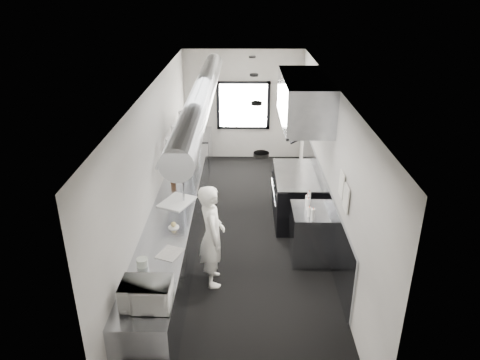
{
  "coord_description": "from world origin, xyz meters",
  "views": [
    {
      "loc": [
        0.03,
        -7.25,
        4.42
      ],
      "look_at": [
        -0.04,
        -0.2,
        1.21
      ],
      "focal_mm": 33.8,
      "sensor_mm": 36.0,
      "label": 1
    }
  ],
  "objects_px": {
    "microwave": "(146,294)",
    "small_plate": "(174,227)",
    "plate_stack_b": "(178,134)",
    "cutting_board": "(177,202)",
    "squeeze_bottle_b": "(309,212)",
    "pass_shelf": "(181,139)",
    "plate_stack_c": "(182,127)",
    "squeeze_bottle_c": "(308,204)",
    "exhaust_hood": "(304,100)",
    "line_cook": "(212,236)",
    "prep_counter": "(176,227)",
    "plate_stack_d": "(184,120)",
    "deli_tub_b": "(142,262)",
    "deli_tub_a": "(137,280)",
    "plate_stack_a": "(173,146)",
    "squeeze_bottle_a": "(313,215)",
    "bottle_station": "(310,234)",
    "range": "(295,196)",
    "knife_block": "(173,175)",
    "squeeze_bottle_d": "(307,201)",
    "squeeze_bottle_e": "(309,196)"
  },
  "relations": [
    {
      "from": "squeeze_bottle_b",
      "to": "squeeze_bottle_e",
      "type": "height_order",
      "value": "squeeze_bottle_e"
    },
    {
      "from": "prep_counter",
      "to": "plate_stack_a",
      "type": "height_order",
      "value": "plate_stack_a"
    },
    {
      "from": "plate_stack_b",
      "to": "cutting_board",
      "type": "bearing_deg",
      "value": -85.59
    },
    {
      "from": "deli_tub_a",
      "to": "plate_stack_c",
      "type": "relative_size",
      "value": 0.43
    },
    {
      "from": "squeeze_bottle_e",
      "to": "deli_tub_a",
      "type": "bearing_deg",
      "value": -136.92
    },
    {
      "from": "plate_stack_b",
      "to": "plate_stack_a",
      "type": "bearing_deg",
      "value": -90.96
    },
    {
      "from": "knife_block",
      "to": "squeeze_bottle_d",
      "type": "height_order",
      "value": "knife_block"
    },
    {
      "from": "small_plate",
      "to": "plate_stack_b",
      "type": "distance_m",
      "value": 2.18
    },
    {
      "from": "plate_stack_c",
      "to": "range",
      "type": "bearing_deg",
      "value": -11.5
    },
    {
      "from": "plate_stack_d",
      "to": "squeeze_bottle_e",
      "type": "xyz_separation_m",
      "value": [
        2.33,
        -1.93,
        -0.76
      ]
    },
    {
      "from": "plate_stack_c",
      "to": "plate_stack_d",
      "type": "relative_size",
      "value": 0.84
    },
    {
      "from": "exhaust_hood",
      "to": "plate_stack_a",
      "type": "distance_m",
      "value": 2.48
    },
    {
      "from": "small_plate",
      "to": "plate_stack_c",
      "type": "distance_m",
      "value": 2.56
    },
    {
      "from": "exhaust_hood",
      "to": "plate_stack_b",
      "type": "relative_size",
      "value": 6.71
    },
    {
      "from": "squeeze_bottle_d",
      "to": "microwave",
      "type": "bearing_deg",
      "value": -130.65
    },
    {
      "from": "prep_counter",
      "to": "bottle_station",
      "type": "height_order",
      "value": "same"
    },
    {
      "from": "plate_stack_b",
      "to": "squeeze_bottle_e",
      "type": "distance_m",
      "value": 2.69
    },
    {
      "from": "knife_block",
      "to": "squeeze_bottle_c",
      "type": "bearing_deg",
      "value": -37.12
    },
    {
      "from": "microwave",
      "to": "squeeze_bottle_a",
      "type": "xyz_separation_m",
      "value": [
        2.21,
        2.04,
        -0.06
      ]
    },
    {
      "from": "bottle_station",
      "to": "knife_block",
      "type": "height_order",
      "value": "knife_block"
    },
    {
      "from": "knife_block",
      "to": "deli_tub_b",
      "type": "bearing_deg",
      "value": -101.8
    },
    {
      "from": "microwave",
      "to": "small_plate",
      "type": "relative_size",
      "value": 3.28
    },
    {
      "from": "line_cook",
      "to": "prep_counter",
      "type": "bearing_deg",
      "value": 27.66
    },
    {
      "from": "pass_shelf",
      "to": "deli_tub_b",
      "type": "bearing_deg",
      "value": -92.19
    },
    {
      "from": "exhaust_hood",
      "to": "line_cook",
      "type": "bearing_deg",
      "value": -126.55
    },
    {
      "from": "microwave",
      "to": "knife_block",
      "type": "xyz_separation_m",
      "value": [
        -0.21,
        3.53,
        -0.05
      ]
    },
    {
      "from": "microwave",
      "to": "squeeze_bottle_c",
      "type": "bearing_deg",
      "value": 49.01
    },
    {
      "from": "small_plate",
      "to": "deli_tub_a",
      "type": "bearing_deg",
      "value": -100.81
    },
    {
      "from": "cutting_board",
      "to": "range",
      "type": "bearing_deg",
      "value": 27.72
    },
    {
      "from": "range",
      "to": "squeeze_bottle_e",
      "type": "distance_m",
      "value": 1.19
    },
    {
      "from": "deli_tub_b",
      "to": "plate_stack_d",
      "type": "distance_m",
      "value": 3.93
    },
    {
      "from": "line_cook",
      "to": "deli_tub_a",
      "type": "relative_size",
      "value": 12.75
    },
    {
      "from": "cutting_board",
      "to": "plate_stack_c",
      "type": "bearing_deg",
      "value": 92.44
    },
    {
      "from": "prep_counter",
      "to": "plate_stack_c",
      "type": "relative_size",
      "value": 19.97
    },
    {
      "from": "deli_tub_b",
      "to": "squeeze_bottle_b",
      "type": "bearing_deg",
      "value": 30.08
    },
    {
      "from": "plate_stack_c",
      "to": "squeeze_bottle_c",
      "type": "relative_size",
      "value": 1.51
    },
    {
      "from": "exhaust_hood",
      "to": "microwave",
      "type": "bearing_deg",
      "value": -120.2
    },
    {
      "from": "line_cook",
      "to": "squeeze_bottle_d",
      "type": "relative_size",
      "value": 8.85
    },
    {
      "from": "cutting_board",
      "to": "squeeze_bottle_a",
      "type": "xyz_separation_m",
      "value": [
        2.22,
        -0.6,
        0.09
      ]
    },
    {
      "from": "knife_block",
      "to": "plate_stack_b",
      "type": "bearing_deg",
      "value": 56.82
    },
    {
      "from": "squeeze_bottle_b",
      "to": "pass_shelf",
      "type": "bearing_deg",
      "value": 139.92
    },
    {
      "from": "plate_stack_b",
      "to": "microwave",
      "type": "bearing_deg",
      "value": -88.43
    },
    {
      "from": "bottle_station",
      "to": "cutting_board",
      "type": "relative_size",
      "value": 1.5
    },
    {
      "from": "squeeze_bottle_a",
      "to": "plate_stack_c",
      "type": "bearing_deg",
      "value": 136.43
    },
    {
      "from": "range",
      "to": "plate_stack_c",
      "type": "bearing_deg",
      "value": 168.5
    },
    {
      "from": "deli_tub_b",
      "to": "squeeze_bottle_e",
      "type": "distance_m",
      "value": 3.11
    },
    {
      "from": "pass_shelf",
      "to": "plate_stack_d",
      "type": "xyz_separation_m",
      "value": [
        0.0,
        0.56,
        0.21
      ]
    },
    {
      "from": "plate_stack_c",
      "to": "squeeze_bottle_a",
      "type": "height_order",
      "value": "plate_stack_c"
    },
    {
      "from": "exhaust_hood",
      "to": "squeeze_bottle_b",
      "type": "xyz_separation_m",
      "value": [
        -0.03,
        -1.6,
        -1.41
      ]
    },
    {
      "from": "small_plate",
      "to": "squeeze_bottle_e",
      "type": "height_order",
      "value": "squeeze_bottle_e"
    }
  ]
}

